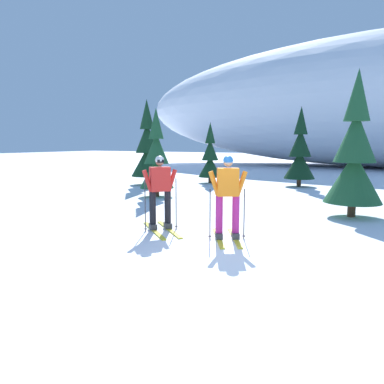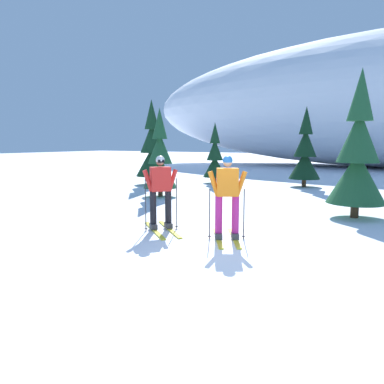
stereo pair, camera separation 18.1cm
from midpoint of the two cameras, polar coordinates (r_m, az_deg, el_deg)
name	(u,v)px [view 2 (the right image)]	position (r m, az deg, el deg)	size (l,w,h in m)	color
ground_plane	(219,259)	(6.75, 4.87, -10.03)	(120.00, 120.00, 0.00)	white
skier_red_jacket	(161,191)	(8.73, -4.17, 0.14)	(1.64, 1.53, 1.73)	gold
skier_orange_jacket	(227,196)	(7.83, 6.01, -0.57)	(1.23, 1.65, 1.76)	gold
pine_tree_far_left	(152,149)	(18.21, -5.78, 6.44)	(1.56, 1.56, 4.03)	#47301E
pine_tree_center_left	(215,158)	(18.76, 3.75, 5.18)	(1.16, 1.16, 3.00)	#47301E
pine_tree_center	(160,160)	(14.09, -4.48, 4.85)	(1.27, 1.27, 3.28)	#47301E
pine_tree_center_right	(305,153)	(17.93, 17.00, 5.60)	(1.40, 1.40, 3.63)	#47301E
pine_tree_far_right	(358,156)	(11.03, 24.20, 4.93)	(1.53, 1.53, 3.96)	#47301E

